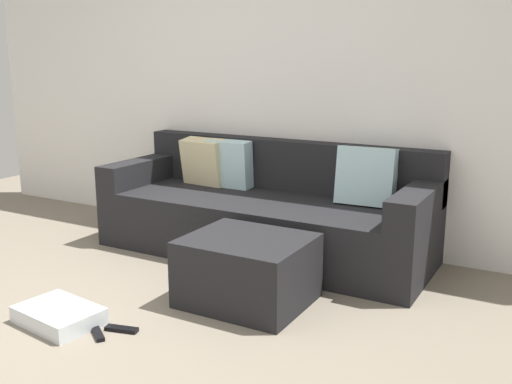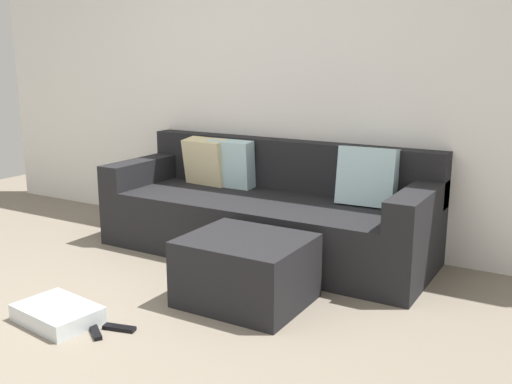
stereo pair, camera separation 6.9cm
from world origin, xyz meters
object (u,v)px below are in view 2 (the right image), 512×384
couch_sectional (267,213)px  ottoman (246,270)px  storage_bin (58,314)px  remote_by_storage_bin (96,333)px  remote_near_ottoman (119,328)px

couch_sectional → ottoman: couch_sectional is taller
couch_sectional → storage_bin: size_ratio=5.36×
storage_bin → remote_by_storage_bin: storage_bin is taller
remote_near_ottoman → remote_by_storage_bin: 0.13m
storage_bin → remote_by_storage_bin: bearing=-1.3°
couch_sectional → remote_by_storage_bin: 1.68m
couch_sectional → storage_bin: couch_sectional is taller
ottoman → storage_bin: size_ratio=1.56×
couch_sectional → ottoman: (0.35, -0.88, -0.10)m
ottoman → remote_near_ottoman: bearing=-120.6°
remote_near_ottoman → remote_by_storage_bin: size_ratio=1.16×
remote_by_storage_bin → couch_sectional: bearing=120.5°
ottoman → couch_sectional: bearing=111.6°
ottoman → storage_bin: ottoman is taller
remote_by_storage_bin → ottoman: bearing=93.6°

